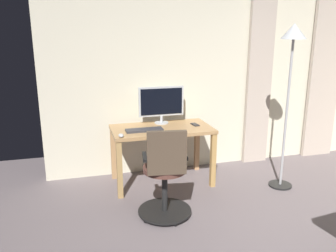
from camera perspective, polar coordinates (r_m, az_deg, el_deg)
back_room_partition at (r=4.92m, az=9.24°, el=9.76°), size 4.89×0.10×2.81m
curtain_left_panel at (r=5.67m, az=24.26°, el=8.33°), size 0.50×0.06×2.62m
curtain_right_panel at (r=5.06m, az=14.74°, el=8.48°), size 0.36×0.06×2.62m
desk at (r=4.29m, az=-1.03°, el=-1.61°), size 1.22×0.65×0.72m
office_chair at (r=3.53m, az=-0.45°, el=-8.28°), size 0.56×0.56×0.97m
computer_monitor at (r=4.41m, az=-1.10°, el=3.84°), size 0.58×0.18×0.47m
computer_keyboard at (r=4.13m, az=-3.88°, el=-0.64°), size 0.44×0.14×0.02m
computer_mouse at (r=3.91m, az=-7.68°, el=-1.54°), size 0.06×0.10×0.04m
cell_phone_by_monitor at (r=4.39m, az=4.43°, el=0.24°), size 0.08×0.15×0.01m
floor_lamp at (r=4.24m, az=19.54°, el=10.49°), size 0.29×0.29×1.94m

